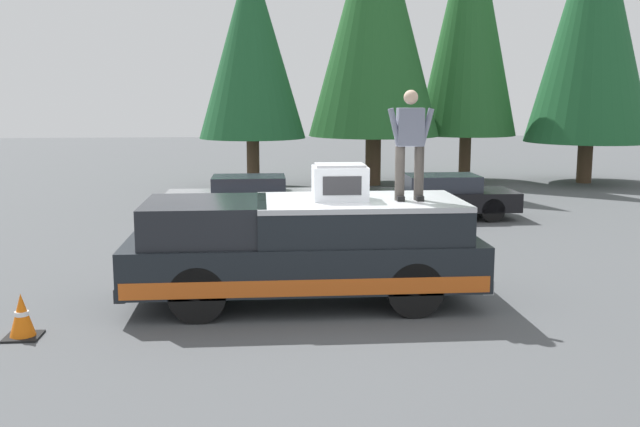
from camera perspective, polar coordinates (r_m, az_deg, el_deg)
ground_plane at (r=11.49m, az=1.33°, el=-7.23°), size 90.00×90.00×0.00m
pickup_truck at (r=11.45m, az=-1.26°, el=-2.78°), size 2.01×5.54×1.65m
compressor_unit at (r=11.30m, az=1.57°, el=2.47°), size 0.65×0.84×0.56m
person_on_truck_bed at (r=11.27m, az=7.07°, el=5.58°), size 0.29×0.72×1.69m
parked_car_black at (r=19.57m, az=9.26°, el=1.32°), size 1.64×4.10×1.16m
parked_car_grey at (r=19.11m, az=-5.82°, el=1.21°), size 1.64×4.10×1.16m
traffic_cone at (r=10.75m, az=-22.32°, el=-7.52°), size 0.47×0.47×0.62m
conifer_far_left at (r=28.77m, az=20.62°, el=14.05°), size 4.52×4.52×10.33m
conifer_left at (r=28.18m, az=11.63°, el=14.91°), size 3.67×3.67×10.46m
conifer_center_left at (r=26.47m, az=4.32°, el=15.30°), size 4.66×4.66×10.29m
conifer_center_right at (r=25.47m, az=-5.40°, el=12.96°), size 3.67×3.67×8.04m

